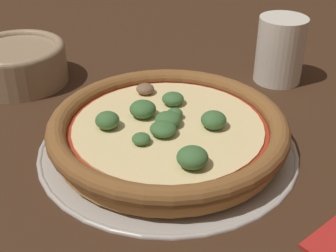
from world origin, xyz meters
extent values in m
plane|color=#3D2616|center=(0.00, 0.00, 0.00)|extent=(3.00, 3.00, 0.00)
cylinder|color=#B7B2A8|center=(0.00, 0.00, 0.00)|extent=(0.29, 0.29, 0.00)
torus|color=#B7B2A8|center=(0.00, 0.00, 0.00)|extent=(0.29, 0.29, 0.01)
cylinder|color=#BC7F42|center=(0.00, 0.00, 0.02)|extent=(0.25, 0.25, 0.02)
torus|color=brown|center=(0.00, 0.00, 0.03)|extent=(0.27, 0.27, 0.02)
cylinder|color=#A32D19|center=(0.00, 0.00, 0.03)|extent=(0.22, 0.22, 0.00)
cylinder|color=beige|center=(0.00, 0.00, 0.03)|extent=(0.21, 0.21, 0.00)
ellipsoid|color=#3D6B38|center=(-0.02, -0.05, 0.04)|extent=(0.04, 0.04, 0.01)
ellipsoid|color=#3D6B38|center=(0.00, 0.00, 0.04)|extent=(0.04, 0.04, 0.01)
ellipsoid|color=#3D6B38|center=(-0.01, 0.08, 0.04)|extent=(0.04, 0.04, 0.02)
ellipsoid|color=#3D6B38|center=(-0.05, 0.02, 0.04)|extent=(0.04, 0.04, 0.02)
ellipsoid|color=brown|center=(0.01, -0.08, 0.04)|extent=(0.03, 0.03, 0.01)
ellipsoid|color=#3D6B38|center=(0.02, -0.03, 0.04)|extent=(0.04, 0.04, 0.02)
ellipsoid|color=#3D6B38|center=(-0.01, -0.01, 0.04)|extent=(0.02, 0.02, 0.01)
ellipsoid|color=#3D6B38|center=(0.04, 0.03, 0.03)|extent=(0.02, 0.02, 0.01)
ellipsoid|color=#3D6B38|center=(0.07, -0.01, 0.04)|extent=(0.03, 0.03, 0.02)
ellipsoid|color=#3D6B38|center=(0.01, 0.02, 0.04)|extent=(0.04, 0.04, 0.01)
cylinder|color=#9E8466|center=(0.17, -0.21, 0.03)|extent=(0.14, 0.14, 0.05)
torus|color=#9E8466|center=(0.17, -0.21, 0.05)|extent=(0.14, 0.14, 0.01)
cylinder|color=silver|center=(-0.19, -0.14, 0.05)|extent=(0.07, 0.07, 0.09)
camera|label=1|loc=(0.10, 0.43, 0.30)|focal=50.00mm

